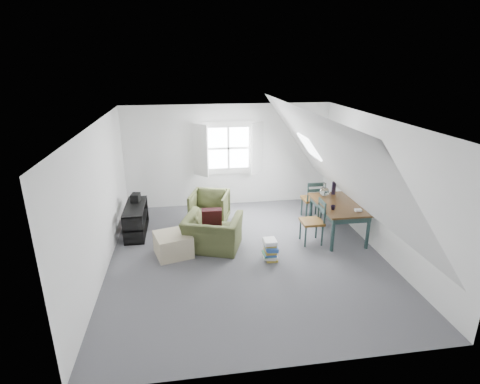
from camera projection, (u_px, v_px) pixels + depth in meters
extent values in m
plane|color=#505156|center=(247.00, 255.00, 7.03)|extent=(5.50, 5.50, 0.00)
plane|color=white|center=(247.00, 122.00, 6.20)|extent=(5.50, 5.50, 0.00)
plane|color=white|center=(228.00, 156.00, 9.18)|extent=(5.00, 0.00, 5.00)
plane|color=white|center=(289.00, 277.00, 4.05)|extent=(5.00, 0.00, 5.00)
plane|color=white|center=(100.00, 200.00, 6.26)|extent=(0.00, 5.50, 5.50)
plane|color=white|center=(379.00, 186.00, 6.96)|extent=(0.00, 5.50, 5.50)
plane|color=white|center=(155.00, 168.00, 6.22)|extent=(3.19, 5.50, 4.48)
plane|color=white|center=(333.00, 161.00, 6.66)|extent=(3.19, 5.50, 4.48)
cube|color=white|center=(228.00, 148.00, 9.09)|extent=(1.30, 0.04, 1.30)
cube|color=white|center=(201.00, 150.00, 8.85)|extent=(0.35, 0.35, 1.25)
cube|color=white|center=(257.00, 148.00, 9.04)|extent=(0.35, 0.35, 1.25)
cube|color=white|center=(228.00, 148.00, 9.08)|extent=(1.00, 0.02, 1.00)
cube|color=white|center=(228.00, 148.00, 9.06)|extent=(1.08, 0.04, 0.05)
cube|color=white|center=(228.00, 148.00, 9.06)|extent=(0.05, 0.04, 1.08)
cube|color=white|center=(309.00, 147.00, 7.88)|extent=(0.35, 0.75, 0.47)
imported|color=#414726|center=(213.00, 248.00, 7.29)|extent=(1.28, 1.20, 0.67)
imported|color=#414726|center=(210.00, 223.00, 8.41)|extent=(1.00, 1.01, 0.74)
cube|color=#350E12|center=(212.00, 217.00, 7.23)|extent=(0.40, 0.25, 0.40)
cube|color=tan|center=(173.00, 244.00, 7.00)|extent=(0.77, 0.77, 0.42)
cube|color=#372312|center=(339.00, 204.00, 7.61)|extent=(0.86, 1.43, 0.04)
cube|color=#203634|center=(338.00, 208.00, 7.64)|extent=(0.76, 1.33, 0.11)
cylinder|color=#203634|center=(333.00, 235.00, 7.08)|extent=(0.07, 0.07, 0.68)
cylinder|color=#203634|center=(368.00, 233.00, 7.18)|extent=(0.07, 0.07, 0.68)
cylinder|color=#203634|center=(311.00, 210.00, 8.27)|extent=(0.07, 0.07, 0.68)
cylinder|color=#203634|center=(341.00, 208.00, 8.37)|extent=(0.07, 0.07, 0.68)
sphere|color=silver|center=(324.00, 191.00, 7.97)|extent=(0.20, 0.20, 0.20)
cylinder|color=silver|center=(325.00, 186.00, 7.92)|extent=(0.06, 0.06, 0.11)
cylinder|color=black|center=(334.00, 188.00, 8.08)|extent=(0.09, 0.09, 0.28)
cylinder|color=#3F2D1E|center=(335.00, 175.00, 7.98)|extent=(0.03, 0.06, 0.49)
cylinder|color=#3F2D1E|center=(335.00, 175.00, 8.00)|extent=(0.05, 0.07, 0.49)
cylinder|color=#3F2D1E|center=(335.00, 175.00, 7.97)|extent=(0.06, 0.08, 0.49)
imported|color=black|center=(333.00, 210.00, 7.29)|extent=(0.12, 0.12, 0.09)
cube|color=white|center=(358.00, 210.00, 7.21)|extent=(0.13, 0.10, 0.04)
cube|color=brown|center=(312.00, 199.00, 8.57)|extent=(0.43, 0.43, 0.05)
cylinder|color=#203634|center=(316.00, 206.00, 8.84)|extent=(0.04, 0.04, 0.44)
cylinder|color=#203634|center=(321.00, 211.00, 8.51)|extent=(0.04, 0.04, 0.44)
cylinder|color=#203634|center=(302.00, 206.00, 8.79)|extent=(0.04, 0.04, 0.44)
cylinder|color=#203634|center=(306.00, 212.00, 8.46)|extent=(0.04, 0.04, 0.44)
cylinder|color=#203634|center=(323.00, 192.00, 8.34)|extent=(0.04, 0.04, 0.46)
cylinder|color=#203634|center=(308.00, 193.00, 8.29)|extent=(0.04, 0.04, 0.46)
cube|color=#203634|center=(316.00, 185.00, 8.25)|extent=(0.35, 0.03, 0.08)
cube|color=#203634|center=(316.00, 190.00, 8.29)|extent=(0.35, 0.03, 0.06)
cube|color=brown|center=(312.00, 222.00, 7.39)|extent=(0.42, 0.42, 0.05)
cylinder|color=#203634|center=(300.00, 229.00, 7.60)|extent=(0.04, 0.04, 0.43)
cylinder|color=#203634|center=(316.00, 228.00, 7.65)|extent=(0.04, 0.04, 0.43)
cylinder|color=#203634|center=(306.00, 237.00, 7.29)|extent=(0.04, 0.04, 0.43)
cylinder|color=#203634|center=(322.00, 236.00, 7.33)|extent=(0.04, 0.04, 0.43)
cylinder|color=#203634|center=(319.00, 208.00, 7.50)|extent=(0.04, 0.04, 0.45)
cylinder|color=#203634|center=(325.00, 214.00, 7.19)|extent=(0.04, 0.04, 0.45)
cube|color=#203634|center=(322.00, 202.00, 7.28)|extent=(0.03, 0.34, 0.08)
cube|color=#203634|center=(322.00, 209.00, 7.33)|extent=(0.03, 0.34, 0.06)
cube|color=black|center=(137.00, 232.00, 7.96)|extent=(0.40, 1.19, 0.03)
cube|color=black|center=(136.00, 220.00, 7.87)|extent=(0.40, 1.19, 0.03)
cube|color=black|center=(135.00, 206.00, 7.77)|extent=(0.40, 1.19, 0.03)
cube|color=black|center=(133.00, 231.00, 7.33)|extent=(0.40, 0.03, 0.60)
cube|color=black|center=(139.00, 209.00, 8.41)|extent=(0.40, 0.03, 0.60)
cube|color=#264C99|center=(135.00, 234.00, 7.60)|extent=(0.18, 0.20, 0.22)
cube|color=red|center=(137.00, 225.00, 8.02)|extent=(0.18, 0.24, 0.22)
cube|color=white|center=(135.00, 218.00, 7.64)|extent=(0.18, 0.22, 0.20)
cube|color=black|center=(136.00, 198.00, 7.97)|extent=(0.20, 0.26, 0.19)
cube|color=#B29933|center=(271.00, 259.00, 6.88)|extent=(0.21, 0.27, 0.03)
cube|color=white|center=(269.00, 257.00, 6.88)|extent=(0.27, 0.30, 0.03)
cube|color=white|center=(272.00, 255.00, 6.86)|extent=(0.22, 0.29, 0.03)
cube|color=#337F4C|center=(269.00, 254.00, 6.85)|extent=(0.22, 0.28, 0.03)
cube|color=#264C99|center=(270.00, 253.00, 6.82)|extent=(0.24, 0.31, 0.02)
cube|color=#B29933|center=(270.00, 251.00, 6.83)|extent=(0.21, 0.27, 0.02)
cube|color=#B29933|center=(270.00, 249.00, 6.84)|extent=(0.24, 0.30, 0.03)
cube|color=#264C99|center=(272.00, 249.00, 6.80)|extent=(0.24, 0.31, 0.04)
cube|color=#264C99|center=(271.00, 247.00, 6.78)|extent=(0.25, 0.30, 0.03)
cube|color=#B29933|center=(270.00, 244.00, 6.82)|extent=(0.22, 0.28, 0.03)
cube|color=white|center=(270.00, 242.00, 6.79)|extent=(0.23, 0.26, 0.04)
cube|color=white|center=(270.00, 240.00, 6.79)|extent=(0.23, 0.27, 0.03)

